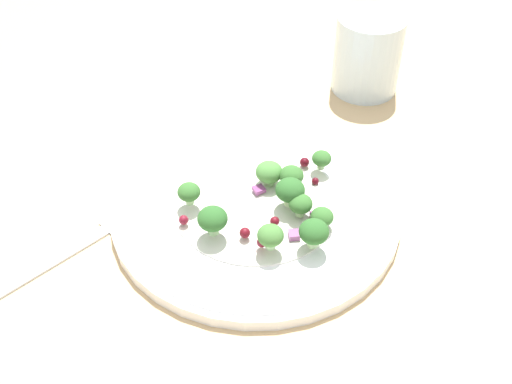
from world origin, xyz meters
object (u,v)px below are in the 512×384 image
(broccoli_floret_1, at_px, (269,173))
(fork, at_px, (64,254))
(broccoli_floret_0, at_px, (322,217))
(water_glass, at_px, (368,54))
(broccoli_floret_2, at_px, (189,191))
(plate, at_px, (256,206))

(broccoli_floret_1, relative_size, fork, 0.18)
(broccoli_floret_0, distance_m, water_glass, 0.26)
(broccoli_floret_2, bearing_deg, broccoli_floret_1, 115.85)
(broccoli_floret_0, xyz_separation_m, broccoli_floret_1, (-0.06, -0.05, 0.00))
(fork, bearing_deg, broccoli_floret_1, 117.66)
(plate, xyz_separation_m, water_glass, (-0.23, 0.12, 0.04))
(broccoli_floret_2, distance_m, water_glass, 0.30)
(broccoli_floret_0, relative_size, water_glass, 0.23)
(broccoli_floret_0, bearing_deg, fork, -80.55)
(broccoli_floret_0, xyz_separation_m, broccoli_floret_2, (-0.02, -0.12, 0.01))
(fork, bearing_deg, water_glass, 135.93)
(plate, distance_m, fork, 0.18)
(broccoli_floret_1, bearing_deg, plate, -21.98)
(broccoli_floret_1, xyz_separation_m, broccoli_floret_2, (0.04, -0.07, 0.00))
(broccoli_floret_0, bearing_deg, broccoli_floret_2, -99.59)
(plate, relative_size, broccoli_floret_1, 10.32)
(plate, height_order, broccoli_floret_1, broccoli_floret_1)
(broccoli_floret_2, bearing_deg, plate, 97.57)
(broccoli_floret_0, relative_size, broccoli_floret_2, 0.98)
(plate, bearing_deg, fork, -68.27)
(broccoli_floret_1, height_order, fork, broccoli_floret_1)
(broccoli_floret_0, xyz_separation_m, water_glass, (-0.26, 0.05, 0.02))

